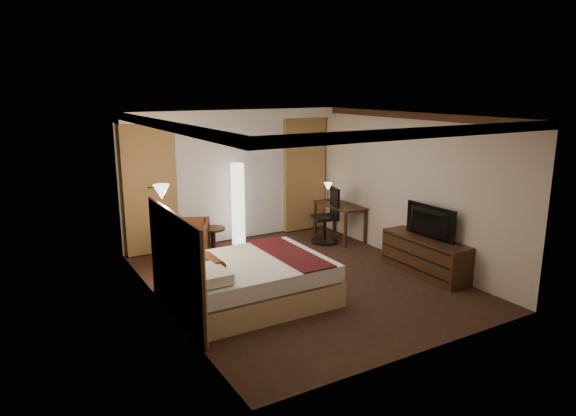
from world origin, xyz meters
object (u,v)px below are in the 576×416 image
bed (251,281)px  floor_lamp (238,205)px  office_chair (325,216)px  dresser (425,256)px  armchair (186,240)px  side_table (213,241)px  desk (340,222)px  television (426,221)px

bed → floor_lamp: size_ratio=1.32×
office_chair → dresser: size_ratio=0.70×
armchair → side_table: 0.66m
armchair → dresser: (3.33, -2.62, -0.11)m
office_chair → desk: bearing=21.0°
dresser → bed: bearing=171.7°
floor_lamp → television: size_ratio=1.63×
office_chair → armchair: bearing=-171.1°
bed → side_table: bed is taller
bed → armchair: 2.19m
floor_lamp → office_chair: floor_lamp is taller
desk → television: 2.48m
floor_lamp → dresser: 3.73m
bed → side_table: size_ratio=4.26×
floor_lamp → side_table: bearing=-158.7°
bed → floor_lamp: bearing=68.8°
dresser → floor_lamp: bearing=124.0°
armchair → dresser: armchair is taller
side_table → desk: size_ratio=0.44×
bed → desk: size_ratio=1.88×
side_table → armchair: bearing=-162.6°
side_table → floor_lamp: bearing=21.3°
armchair → dresser: 4.24m
armchair → floor_lamp: (1.26, 0.44, 0.41)m
dresser → television: television is taller
office_chair → dresser: (0.46, -2.36, -0.25)m
desk → armchair: bearing=176.3°
desk → office_chair: size_ratio=1.03×
office_chair → television: bearing=-65.6°
armchair → dresser: bearing=-12.9°
floor_lamp → desk: size_ratio=1.42×
side_table → dresser: bearing=-46.0°
dresser → television: size_ratio=1.59×
office_chair → dresser: bearing=-64.9°
desk → bed: bearing=-147.1°
side_table → floor_lamp: floor_lamp is taller
armchair → floor_lamp: size_ratio=0.51×
floor_lamp → television: bearing=-56.4°
armchair → office_chair: bearing=20.1°
armchair → office_chair: 2.88m
armchair → desk: bearing=21.7°
bed → television: bearing=-8.4°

